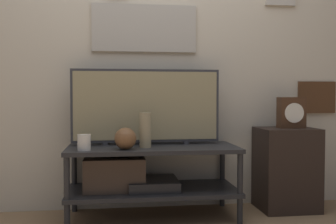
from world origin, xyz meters
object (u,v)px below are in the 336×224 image
(vase_tall_ceramic, at_px, (145,130))
(mantel_clock, at_px, (291,113))
(vase_round_glass, at_px, (125,139))
(candle_jar, at_px, (84,142))
(television, at_px, (146,106))

(vase_tall_ceramic, xyz_separation_m, mantel_clock, (1.15, 0.12, 0.11))
(vase_round_glass, xyz_separation_m, vase_tall_ceramic, (0.14, 0.08, 0.05))
(vase_round_glass, xyz_separation_m, candle_jar, (-0.28, -0.01, -0.02))
(vase_tall_ceramic, bearing_deg, candle_jar, -167.55)
(vase_round_glass, bearing_deg, vase_tall_ceramic, 30.30)
(mantel_clock, bearing_deg, vase_tall_ceramic, -173.83)
(vase_round_glass, distance_m, candle_jar, 0.28)
(vase_round_glass, relative_size, vase_tall_ceramic, 0.60)
(television, relative_size, mantel_clock, 4.61)
(television, height_order, vase_round_glass, television)
(vase_tall_ceramic, height_order, candle_jar, vase_tall_ceramic)
(vase_round_glass, relative_size, candle_jar, 1.40)
(television, relative_size, candle_jar, 10.36)
(vase_round_glass, height_order, vase_tall_ceramic, vase_tall_ceramic)
(vase_round_glass, bearing_deg, candle_jar, -178.12)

